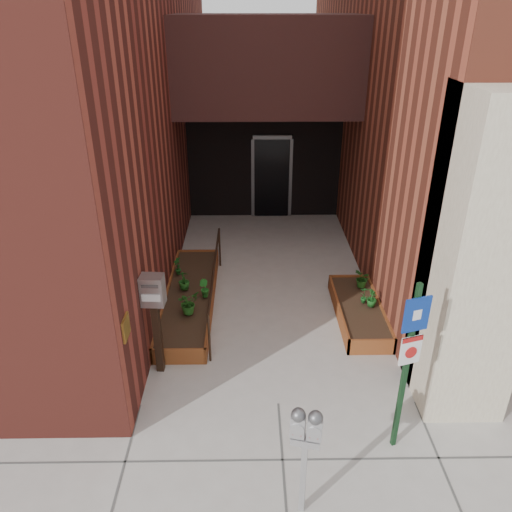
{
  "coord_description": "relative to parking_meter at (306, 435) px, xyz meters",
  "views": [
    {
      "loc": [
        -0.4,
        -5.48,
        5.18
      ],
      "look_at": [
        -0.3,
        1.8,
        1.5
      ],
      "focal_mm": 35.0,
      "sensor_mm": 36.0,
      "label": 1
    }
  ],
  "objects": [
    {
      "name": "ground",
      "position": [
        -0.17,
        1.69,
        -1.16
      ],
      "size": [
        80.0,
        80.0,
        0.0
      ],
      "primitive_type": "plane",
      "color": "#9E9991",
      "rests_on": "ground"
    },
    {
      "name": "architecture",
      "position": [
        -0.36,
        8.58,
        3.82
      ],
      "size": [
        20.0,
        14.6,
        10.0
      ],
      "color": "maroon",
      "rests_on": "ground"
    },
    {
      "name": "planter_left",
      "position": [
        -1.72,
        4.39,
        -1.03
      ],
      "size": [
        0.9,
        3.6,
        0.3
      ],
      "color": "brown",
      "rests_on": "ground"
    },
    {
      "name": "planter_right",
      "position": [
        1.43,
        3.89,
        -1.03
      ],
      "size": [
        0.8,
        2.2,
        0.3
      ],
      "color": "brown",
      "rests_on": "ground"
    },
    {
      "name": "handrail",
      "position": [
        -1.22,
        4.34,
        -0.42
      ],
      "size": [
        0.04,
        3.34,
        0.9
      ],
      "color": "black",
      "rests_on": "ground"
    },
    {
      "name": "parking_meter",
      "position": [
        0.0,
        0.0,
        0.0
      ],
      "size": [
        0.35,
        0.2,
        1.5
      ],
      "color": "#A6A6A8",
      "rests_on": "ground"
    },
    {
      "name": "sign_post",
      "position": [
        1.3,
        0.91,
        0.34
      ],
      "size": [
        0.32,
        0.13,
        2.44
      ],
      "color": "#123319",
      "rests_on": "ground"
    },
    {
      "name": "payment_dropbox",
      "position": [
        -1.99,
        2.48,
        0.06
      ],
      "size": [
        0.35,
        0.28,
        1.7
      ],
      "color": "black",
      "rests_on": "ground"
    },
    {
      "name": "shrub_left_a",
      "position": [
        -1.66,
        3.65,
        -0.66
      ],
      "size": [
        0.52,
        0.52,
        0.41
      ],
      "primitive_type": "imported",
      "rotation": [
        0.0,
        0.0,
        0.93
      ],
      "color": "#215A19",
      "rests_on": "planter_left"
    },
    {
      "name": "shrub_left_b",
      "position": [
        -1.42,
        4.2,
        -0.69
      ],
      "size": [
        0.26,
        0.26,
        0.34
      ],
      "primitive_type": "imported",
      "rotation": [
        0.0,
        0.0,
        2.5
      ],
      "color": "#1C611B",
      "rests_on": "planter_left"
    },
    {
      "name": "shrub_left_c",
      "position": [
        -1.83,
        4.48,
        -0.67
      ],
      "size": [
        0.23,
        0.23,
        0.38
      ],
      "primitive_type": "imported",
      "rotation": [
        0.0,
        0.0,
        3.24
      ],
      "color": "#1A4E16",
      "rests_on": "planter_left"
    },
    {
      "name": "shrub_left_d",
      "position": [
        -2.02,
        5.08,
        -0.68
      ],
      "size": [
        0.26,
        0.26,
        0.37
      ],
      "primitive_type": "imported",
      "rotation": [
        0.0,
        0.0,
        5.12
      ],
      "color": "#164F17",
      "rests_on": "planter_left"
    },
    {
      "name": "shrub_right_a",
      "position": [
        1.62,
        3.83,
        -0.7
      ],
      "size": [
        0.24,
        0.24,
        0.33
      ],
      "primitive_type": "imported",
      "rotation": [
        0.0,
        0.0,
        1.13
      ],
      "color": "#164F18",
      "rests_on": "planter_right"
    },
    {
      "name": "shrub_right_b",
      "position": [
        1.51,
        3.94,
        -0.69
      ],
      "size": [
        0.2,
        0.2,
        0.34
      ],
      "primitive_type": "imported",
      "rotation": [
        0.0,
        0.0,
        3.01
      ],
      "color": "#18551D",
      "rests_on": "planter_right"
    },
    {
      "name": "shrub_right_c",
      "position": [
        1.59,
        4.5,
        -0.68
      ],
      "size": [
        0.34,
        0.34,
        0.36
      ],
      "primitive_type": "imported",
      "rotation": [
        0.0,
        0.0,
        4.66
      ],
      "color": "#1E5518",
      "rests_on": "planter_right"
    }
  ]
}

